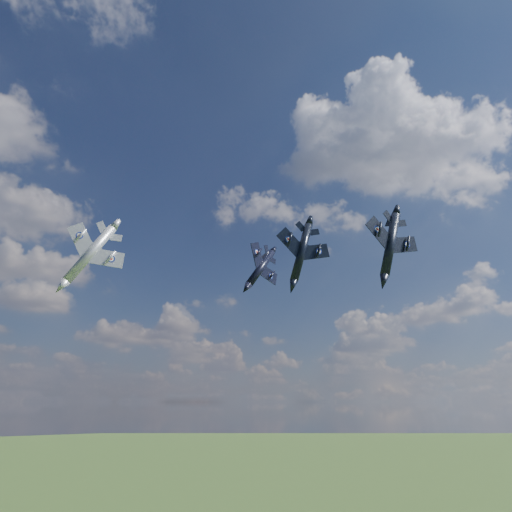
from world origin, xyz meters
TOP-DOWN VIEW (x-y plane):
  - jet_lead_navy at (7.86, 2.19)m, footprint 12.47×14.63m
  - jet_right_navy at (17.86, -5.74)m, footprint 12.41×15.26m
  - jet_high_navy at (22.54, 33.80)m, footprint 15.21×18.87m
  - jet_left_silver at (-15.26, 27.83)m, footprint 15.12×18.23m

SIDE VIEW (x-z plane):
  - jet_lead_navy at x=7.86m, z-range 78.34..83.37m
  - jet_right_navy at x=17.86m, z-range 78.95..84.55m
  - jet_left_silver at x=-15.26m, z-range 78.59..87.54m
  - jet_high_navy at x=22.54m, z-range 82.47..92.86m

